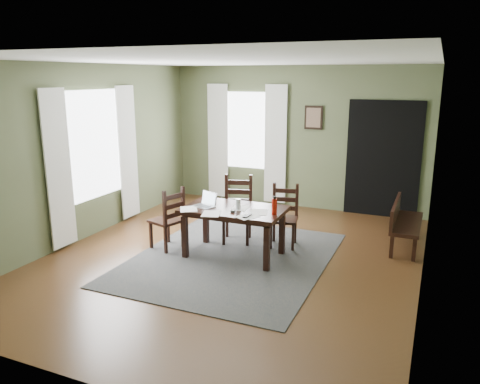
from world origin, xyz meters
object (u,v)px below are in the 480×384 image
at_px(chair_back_left, 237,210).
at_px(chair_back_right, 284,216).
at_px(water_bottle, 274,206).
at_px(bench, 403,220).
at_px(laptop, 206,203).
at_px(dining_table, 234,214).
at_px(chair_end, 169,219).

bearing_deg(chair_back_left, chair_back_right, -9.68).
bearing_deg(water_bottle, chair_back_right, 97.63).
distance_m(bench, water_bottle, 2.13).
distance_m(chair_back_left, bench, 2.49).
relative_size(chair_back_right, water_bottle, 3.73).
bearing_deg(chair_back_left, laptop, -122.17).
bearing_deg(dining_table, laptop, -171.76).
height_order(chair_back_left, water_bottle, chair_back_left).
height_order(dining_table, bench, dining_table).
xyz_separation_m(chair_end, bench, (3.16, 1.47, -0.04)).
xyz_separation_m(dining_table, water_bottle, (0.62, -0.07, 0.20)).
height_order(dining_table, chair_end, chair_end).
distance_m(chair_end, laptop, 0.67).
distance_m(chair_end, chair_back_right, 1.72).
bearing_deg(water_bottle, laptop, 179.77).
bearing_deg(chair_end, water_bottle, 109.84).
xyz_separation_m(bench, laptop, (-2.56, -1.40, 0.35)).
height_order(bench, laptop, laptop).
relative_size(chair_back_right, laptop, 2.64).
distance_m(chair_back_right, laptop, 1.23).
xyz_separation_m(dining_table, chair_end, (-0.99, -0.13, -0.17)).
bearing_deg(bench, chair_back_left, 107.07).
xyz_separation_m(chair_back_left, water_bottle, (0.83, -0.68, 0.33)).
bearing_deg(water_bottle, chair_end, -177.83).
relative_size(laptop, water_bottle, 1.41).
bearing_deg(chair_back_left, chair_end, -153.24).
height_order(dining_table, chair_back_left, chair_back_left).
bearing_deg(laptop, chair_back_right, 60.44).
relative_size(chair_end, chair_back_left, 0.92).
distance_m(chair_back_left, chair_back_right, 0.73).
relative_size(chair_back_left, chair_back_right, 1.10).
xyz_separation_m(chair_end, laptop, (0.60, 0.07, 0.30)).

